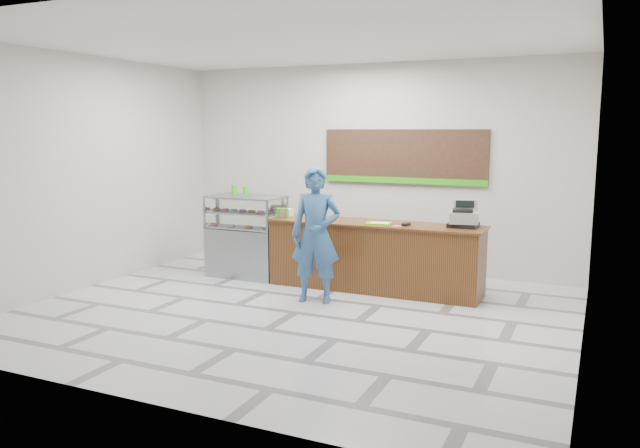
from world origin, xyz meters
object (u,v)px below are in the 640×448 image
at_px(sales_counter, 374,256).
at_px(cash_register, 464,217).
at_px(display_case, 246,235).
at_px(serving_tray, 379,223).
at_px(customer, 316,235).

bearing_deg(sales_counter, cash_register, 6.33).
distance_m(display_case, serving_tray, 2.35).
bearing_deg(serving_tray, sales_counter, 120.34).
bearing_deg(display_case, serving_tray, -2.87).
bearing_deg(display_case, sales_counter, 0.00).
xyz_separation_m(sales_counter, serving_tray, (0.10, -0.12, 0.52)).
height_order(sales_counter, display_case, display_case).
height_order(display_case, serving_tray, display_case).
xyz_separation_m(cash_register, serving_tray, (-1.18, -0.26, -0.13)).
height_order(sales_counter, customer, customer).
height_order(sales_counter, serving_tray, serving_tray).
distance_m(cash_register, customer, 2.12).
xyz_separation_m(display_case, cash_register, (3.51, 0.14, 0.50)).
bearing_deg(customer, display_case, 138.31).
height_order(display_case, cash_register, cash_register).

